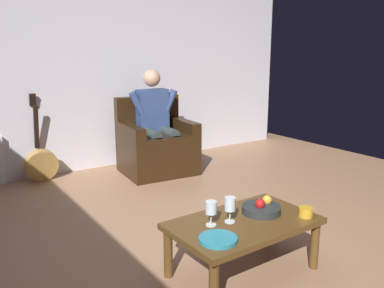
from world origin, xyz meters
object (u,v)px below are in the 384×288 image
at_px(coffee_table, 243,228).
at_px(wine_glass_far, 230,206).
at_px(guitar, 41,162).
at_px(armchair, 156,146).
at_px(candle_jar, 306,212).
at_px(wine_glass_near, 211,209).
at_px(fruit_bowl, 262,208).
at_px(person_seated, 156,118).
at_px(decorative_dish, 218,239).

bearing_deg(coffee_table, wine_glass_far, -21.35).
distance_m(guitar, wine_glass_far, 2.86).
bearing_deg(armchair, candle_jar, 89.18).
relative_size(armchair, wine_glass_far, 5.35).
xyz_separation_m(wine_glass_near, fruit_bowl, (-0.42, 0.03, -0.08)).
distance_m(person_seated, coffee_table, 2.50).
distance_m(armchair, wine_glass_far, 2.49).
relative_size(guitar, candle_jar, 10.50).
bearing_deg(fruit_bowl, decorative_dish, 18.38).
distance_m(armchair, guitar, 1.37).
height_order(wine_glass_far, decorative_dish, wine_glass_far).
xyz_separation_m(armchair, coffee_table, (0.68, 2.40, 0.00)).
bearing_deg(candle_jar, armchair, -96.28).
xyz_separation_m(person_seated, coffee_table, (0.68, 2.38, -0.35)).
xyz_separation_m(armchair, guitar, (1.29, -0.44, -0.10)).
relative_size(guitar, wine_glass_far, 5.88).
relative_size(decorative_dish, candle_jar, 2.41).
distance_m(coffee_table, guitar, 2.90).
relative_size(wine_glass_near, candle_jar, 1.71).
xyz_separation_m(coffee_table, wine_glass_far, (0.09, -0.04, 0.17)).
distance_m(guitar, wine_glass_near, 2.81).
bearing_deg(armchair, fruit_bowl, 83.91).
height_order(coffee_table, candle_jar, candle_jar).
height_order(wine_glass_near, fruit_bowl, wine_glass_near).
relative_size(coffee_table, wine_glass_near, 6.05).
height_order(coffee_table, guitar, guitar).
distance_m(person_seated, wine_glass_near, 2.50).
height_order(armchair, coffee_table, armchair).
bearing_deg(person_seated, decorative_dish, 73.80).
bearing_deg(coffee_table, armchair, -105.80).
height_order(fruit_bowl, decorative_dish, fruit_bowl).
relative_size(fruit_bowl, candle_jar, 2.82).
height_order(guitar, fruit_bowl, guitar).
relative_size(coffee_table, decorative_dish, 4.29).
height_order(coffee_table, decorative_dish, decorative_dish).
xyz_separation_m(guitar, wine_glass_far, (-0.52, 2.80, 0.27)).
height_order(armchair, wine_glass_near, armchair).
xyz_separation_m(wine_glass_far, candle_jar, (-0.49, 0.22, -0.08)).
relative_size(armchair, candle_jar, 9.57).
bearing_deg(armchair, person_seated, 90.00).
bearing_deg(person_seated, armchair, -90.00).
distance_m(wine_glass_near, fruit_bowl, 0.43).
bearing_deg(wine_glass_far, candle_jar, 155.17).
height_order(person_seated, wine_glass_near, person_seated).
bearing_deg(wine_glass_near, coffee_table, 163.92).
xyz_separation_m(guitar, decorative_dish, (-0.29, 2.97, 0.17)).
relative_size(coffee_table, wine_glass_far, 5.78).
distance_m(guitar, candle_jar, 3.19).
bearing_deg(candle_jar, fruit_bowl, -48.60).
bearing_deg(coffee_table, candle_jar, 154.39).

